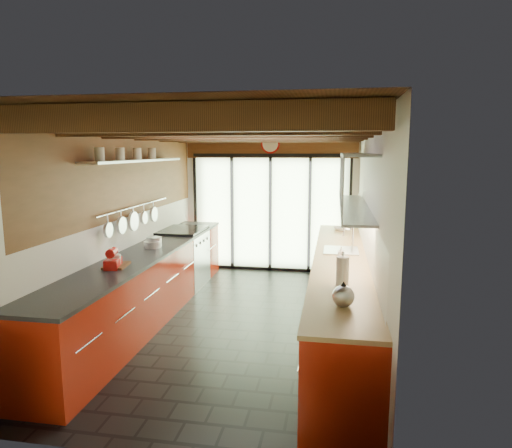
% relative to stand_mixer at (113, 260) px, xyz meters
% --- Properties ---
extents(ground, '(5.50, 5.50, 0.00)m').
position_rel_stand_mixer_xyz_m(ground, '(1.27, 0.95, -1.01)').
color(ground, black).
rests_on(ground, ground).
extents(room_shell, '(5.50, 5.50, 5.50)m').
position_rel_stand_mixer_xyz_m(room_shell, '(1.27, 0.95, 0.64)').
color(room_shell, silver).
rests_on(room_shell, ground).
extents(ceiling_beams, '(3.14, 5.06, 4.90)m').
position_rel_stand_mixer_xyz_m(ceiling_beams, '(1.27, 1.33, 1.45)').
color(ceiling_beams, '#593316').
rests_on(ceiling_beams, ground).
extents(glass_door, '(2.95, 0.10, 2.90)m').
position_rel_stand_mixer_xyz_m(glass_door, '(1.27, 3.64, 0.65)').
color(glass_door, '#C6EAAD').
rests_on(glass_door, ground).
extents(left_counter, '(0.68, 5.00, 0.92)m').
position_rel_stand_mixer_xyz_m(left_counter, '(-0.01, 0.95, -0.55)').
color(left_counter, '#9B1D0B').
rests_on(left_counter, ground).
extents(range_stove, '(0.66, 0.90, 0.97)m').
position_rel_stand_mixer_xyz_m(range_stove, '(-0.01, 2.40, -0.54)').
color(range_stove, silver).
rests_on(range_stove, ground).
extents(right_counter, '(0.68, 5.00, 0.92)m').
position_rel_stand_mixer_xyz_m(right_counter, '(2.54, 0.95, -0.55)').
color(right_counter, '#9B1D0B').
rests_on(right_counter, ground).
extents(sink_assembly, '(0.45, 0.52, 0.43)m').
position_rel_stand_mixer_xyz_m(sink_assembly, '(2.56, 1.35, -0.05)').
color(sink_assembly, silver).
rests_on(sink_assembly, right_counter).
extents(upper_cabinets_right, '(0.34, 3.00, 3.00)m').
position_rel_stand_mixer_xyz_m(upper_cabinets_right, '(2.70, 1.25, 0.84)').
color(upper_cabinets_right, silver).
rests_on(upper_cabinets_right, ground).
extents(left_wall_fixtures, '(0.28, 2.60, 0.96)m').
position_rel_stand_mixer_xyz_m(left_wall_fixtures, '(-0.20, 1.13, 0.83)').
color(left_wall_fixtures, silver).
rests_on(left_wall_fixtures, ground).
extents(stand_mixer, '(0.20, 0.29, 0.24)m').
position_rel_stand_mixer_xyz_m(stand_mixer, '(0.00, 0.00, 0.00)').
color(stand_mixer, red).
rests_on(stand_mixer, left_counter).
extents(pot_large, '(0.26, 0.26, 0.13)m').
position_rel_stand_mixer_xyz_m(pot_large, '(0.00, 1.18, -0.03)').
color(pot_large, silver).
rests_on(pot_large, left_counter).
extents(pot_small, '(0.28, 0.28, 0.09)m').
position_rel_stand_mixer_xyz_m(pot_small, '(0.00, 1.12, -0.05)').
color(pot_small, silver).
rests_on(pot_small, left_counter).
extents(cutting_board, '(0.28, 0.36, 0.03)m').
position_rel_stand_mixer_xyz_m(cutting_board, '(0.00, 0.07, -0.08)').
color(cutting_board, brown).
rests_on(cutting_board, left_counter).
extents(kettle, '(0.25, 0.27, 0.23)m').
position_rel_stand_mixer_xyz_m(kettle, '(2.54, -0.85, 0.01)').
color(kettle, silver).
rests_on(kettle, right_counter).
extents(paper_towel, '(0.16, 0.16, 0.34)m').
position_rel_stand_mixer_xyz_m(paper_towel, '(2.54, -0.24, 0.05)').
color(paper_towel, white).
rests_on(paper_towel, right_counter).
extents(soap_bottle, '(0.08, 0.09, 0.18)m').
position_rel_stand_mixer_xyz_m(soap_bottle, '(2.54, 0.81, -0.00)').
color(soap_bottle, silver).
rests_on(soap_bottle, right_counter).
extents(bowl, '(0.25, 0.25, 0.05)m').
position_rel_stand_mixer_xyz_m(bowl, '(2.54, 2.96, -0.07)').
color(bowl, silver).
rests_on(bowl, right_counter).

